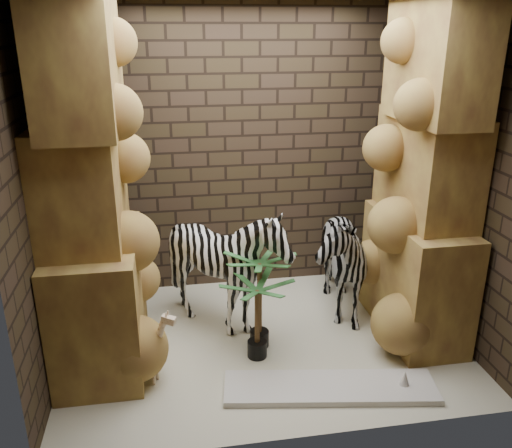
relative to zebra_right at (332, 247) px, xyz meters
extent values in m
plane|color=beige|center=(-0.77, -0.49, -0.68)|extent=(3.50, 3.50, 0.00)
plane|color=#34271C|center=(-0.77, 0.76, 0.82)|extent=(3.50, 0.00, 3.50)
plane|color=#34271C|center=(-0.77, -1.74, 0.82)|extent=(3.50, 0.00, 3.50)
plane|color=#34271C|center=(-2.52, -0.49, 0.82)|extent=(0.00, 3.00, 3.00)
plane|color=#34271C|center=(0.98, -0.49, 0.82)|extent=(0.00, 3.00, 3.00)
imported|color=white|center=(0.00, 0.00, 0.00)|extent=(0.70, 1.19, 1.36)
imported|color=white|center=(-1.07, -0.21, -0.10)|extent=(1.03, 1.27, 1.15)
cube|color=silver|center=(-0.38, -1.28, -0.66)|extent=(1.72, 0.66, 0.05)
camera|label=1|loc=(-1.55, -4.64, 2.03)|focal=37.46mm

